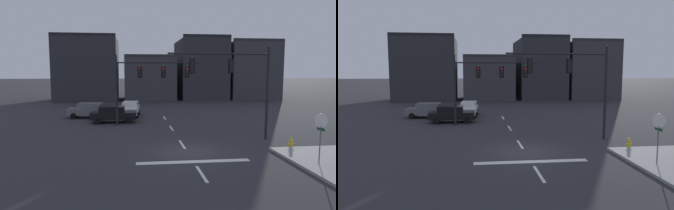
% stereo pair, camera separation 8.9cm
% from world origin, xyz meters
% --- Properties ---
extents(ground_plane, '(400.00, 400.00, 0.00)m').
position_xyz_m(ground_plane, '(0.00, 0.00, 0.00)').
color(ground_plane, '#2B2B30').
extents(stop_bar_paint, '(6.40, 0.50, 0.01)m').
position_xyz_m(stop_bar_paint, '(0.00, -2.00, 0.00)').
color(stop_bar_paint, silver).
rests_on(stop_bar_paint, ground).
extents(lane_centreline, '(0.16, 26.40, 0.01)m').
position_xyz_m(lane_centreline, '(0.00, 2.00, 0.00)').
color(lane_centreline, silver).
rests_on(lane_centreline, ground).
extents(signal_mast_near_side, '(7.50, 0.61, 6.88)m').
position_xyz_m(signal_mast_near_side, '(4.30, 2.86, 4.62)').
color(signal_mast_near_side, black).
rests_on(signal_mast_near_side, ground).
extents(signal_mast_far_side, '(7.82, 1.19, 6.56)m').
position_xyz_m(signal_mast_far_side, '(-2.29, 9.58, 4.44)').
color(signal_mast_far_side, black).
rests_on(signal_mast_far_side, ground).
extents(stop_sign, '(0.76, 0.64, 2.83)m').
position_xyz_m(stop_sign, '(6.44, -3.52, 2.14)').
color(stop_sign, '#56565B').
rests_on(stop_sign, ground).
extents(car_lot_nearside, '(4.47, 1.95, 1.61)m').
position_xyz_m(car_lot_nearside, '(-5.32, 11.59, 0.86)').
color(car_lot_nearside, black).
rests_on(car_lot_nearside, ground).
extents(car_lot_middle, '(2.22, 4.57, 1.61)m').
position_xyz_m(car_lot_middle, '(-3.69, 15.66, 0.86)').
color(car_lot_middle, silver).
rests_on(car_lot_middle, ground).
extents(car_lot_farside, '(4.56, 2.20, 1.61)m').
position_xyz_m(car_lot_farside, '(-8.10, 14.90, 0.86)').
color(car_lot_farside, slate).
rests_on(car_lot_farside, ground).
extents(fire_hydrant, '(0.40, 0.30, 0.75)m').
position_xyz_m(fire_hydrant, '(6.77, -0.07, 0.33)').
color(fire_hydrant, gold).
rests_on(fire_hydrant, ground).
extents(building_row, '(39.06, 11.75, 11.16)m').
position_xyz_m(building_row, '(3.94, 36.55, 4.98)').
color(building_row, '#2D2D33').
rests_on(building_row, ground).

